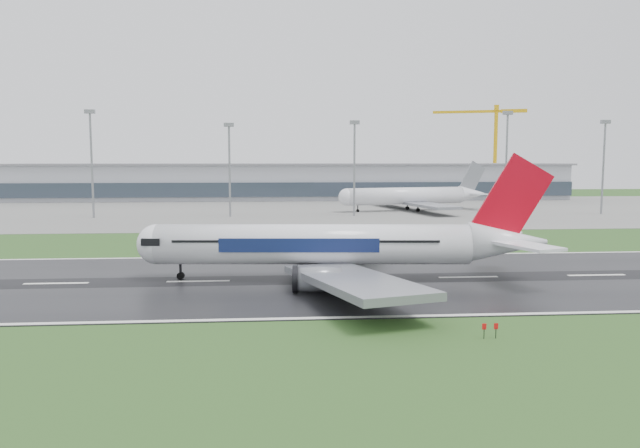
{
  "coord_description": "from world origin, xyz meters",
  "views": [
    {
      "loc": [
        -9.14,
        -87.71,
        17.68
      ],
      "look_at": [
        -1.37,
        12.0,
        7.0
      ],
      "focal_mm": 34.15,
      "sensor_mm": 36.0,
      "label": 1
    }
  ],
  "objects": [
    {
      "name": "ground",
      "position": [
        0.0,
        0.0,
        0.0
      ],
      "size": [
        520.0,
        520.0,
        0.0
      ],
      "primitive_type": "plane",
      "color": "#23471A",
      "rests_on": "ground"
    },
    {
      "name": "runway",
      "position": [
        0.0,
        0.0,
        0.05
      ],
      "size": [
        400.0,
        45.0,
        0.1
      ],
      "primitive_type": "cube",
      "color": "black",
      "rests_on": "ground"
    },
    {
      "name": "apron",
      "position": [
        0.0,
        125.0,
        0.04
      ],
      "size": [
        400.0,
        130.0,
        0.08
      ],
      "primitive_type": "cube",
      "color": "slate",
      "rests_on": "ground"
    },
    {
      "name": "terminal",
      "position": [
        0.0,
        185.0,
        7.5
      ],
      "size": [
        240.0,
        36.0,
        15.0
      ],
      "primitive_type": "cube",
      "color": "#9598A0",
      "rests_on": "ground"
    },
    {
      "name": "main_airliner",
      "position": [
        0.88,
        -0.27,
        8.92
      ],
      "size": [
        64.17,
        61.56,
        17.64
      ],
      "primitive_type": null,
      "rotation": [
        0.0,
        0.0,
        -0.08
      ],
      "color": "white",
      "rests_on": "runway"
    },
    {
      "name": "parked_airliner",
      "position": [
        38.43,
        117.84,
        8.24
      ],
      "size": [
        65.79,
        62.89,
        16.33
      ],
      "primitive_type": null,
      "rotation": [
        0.0,
        0.0,
        0.22
      ],
      "color": "silver",
      "rests_on": "apron"
    },
    {
      "name": "tower_crane",
      "position": [
        98.13,
        200.0,
        21.77
      ],
      "size": [
        42.48,
        16.41,
        43.53
      ],
      "primitive_type": null,
      "rotation": [
        0.0,
        0.0,
        -0.33
      ],
      "color": "#E3A90E",
      "rests_on": "ground"
    },
    {
      "name": "floodmast_1",
      "position": [
        -63.15,
        100.0,
        15.58
      ],
      "size": [
        0.64,
        0.64,
        31.16
      ],
      "primitive_type": "cylinder",
      "color": "gray",
      "rests_on": "ground"
    },
    {
      "name": "floodmast_2",
      "position": [
        -22.21,
        100.0,
        13.72
      ],
      "size": [
        0.64,
        0.64,
        27.44
      ],
      "primitive_type": "cylinder",
      "color": "gray",
      "rests_on": "ground"
    },
    {
      "name": "floodmast_3",
      "position": [
        16.18,
        100.0,
        14.17
      ],
      "size": [
        0.64,
        0.64,
        28.34
      ],
      "primitive_type": "cylinder",
      "color": "gray",
      "rests_on": "ground"
    },
    {
      "name": "floodmast_4",
      "position": [
        64.52,
        100.0,
        15.75
      ],
      "size": [
        0.64,
        0.64,
        31.51
      ],
      "primitive_type": "cylinder",
      "color": "gray",
      "rests_on": "ground"
    },
    {
      "name": "floodmast_5",
      "position": [
        96.53,
        100.0,
        14.44
      ],
      "size": [
        0.64,
        0.64,
        28.88
      ],
      "primitive_type": "cylinder",
      "color": "gray",
      "rests_on": "ground"
    }
  ]
}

